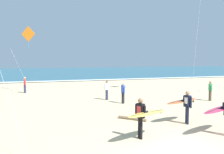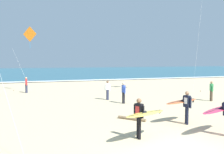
% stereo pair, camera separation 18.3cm
% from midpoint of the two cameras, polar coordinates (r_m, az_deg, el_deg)
% --- Properties ---
extents(ground_plane, '(160.00, 160.00, 0.00)m').
position_cam_midpoint_polar(ground_plane, '(9.38, 14.77, -16.60)').
color(ground_plane, '#D1BA8E').
extents(ocean_water, '(160.00, 60.00, 0.08)m').
position_cam_midpoint_polar(ocean_water, '(66.89, -13.53, 1.24)').
color(ocean_water, '#2D6075').
rests_on(ocean_water, ground).
extents(shoreline_foam, '(160.00, 1.73, 0.01)m').
position_cam_midpoint_polar(shoreline_foam, '(37.38, -10.25, -0.85)').
color(shoreline_foam, white).
rests_on(shoreline_foam, ocean_water).
extents(surfer_lead, '(2.32, 1.54, 1.71)m').
position_cam_midpoint_polar(surfer_lead, '(10.06, 7.74, -8.84)').
color(surfer_lead, black).
rests_on(surfer_lead, ground).
extents(surfer_trailing, '(2.21, 1.15, 1.71)m').
position_cam_midpoint_polar(surfer_trailing, '(13.04, 17.17, -5.99)').
color(surfer_trailing, black).
rests_on(surfer_trailing, ground).
extents(surfer_third, '(2.52, 1.29, 1.71)m').
position_cam_midpoint_polar(surfer_third, '(11.69, 25.41, -7.37)').
color(surfer_third, black).
rests_on(surfer_third, ground).
extents(kite_diamond_amber_mid, '(2.47, 1.65, 6.66)m').
position_cam_midpoint_polar(kite_diamond_amber_mid, '(26.03, -18.80, 9.37)').
color(kite_diamond_amber_mid, orange).
rests_on(kite_diamond_amber_mid, ground).
extents(bystander_white_top, '(0.49, 0.24, 1.59)m').
position_cam_midpoint_polar(bystander_white_top, '(19.68, -0.80, -3.12)').
color(bystander_white_top, '#2D334C').
rests_on(bystander_white_top, ground).
extents(bystander_red_top, '(0.22, 0.50, 1.59)m').
position_cam_midpoint_polar(bystander_red_top, '(25.27, -19.48, -1.74)').
color(bystander_red_top, '#2D334C').
rests_on(bystander_red_top, ground).
extents(bystander_green_top, '(0.27, 0.48, 1.59)m').
position_cam_midpoint_polar(bystander_green_top, '(20.77, 22.76, -3.06)').
color(bystander_green_top, '#4C3D2D').
rests_on(bystander_green_top, ground).
extents(bystander_blue_top, '(0.22, 0.50, 1.59)m').
position_cam_midpoint_polar(bystander_blue_top, '(18.12, 3.05, -3.75)').
color(bystander_blue_top, black).
rests_on(bystander_blue_top, ground).
extents(driftwood_log, '(1.23, 1.31, 0.16)m').
position_cam_midpoint_polar(driftwood_log, '(13.40, 5.10, -9.79)').
color(driftwood_log, '#846B4C').
rests_on(driftwood_log, ground).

